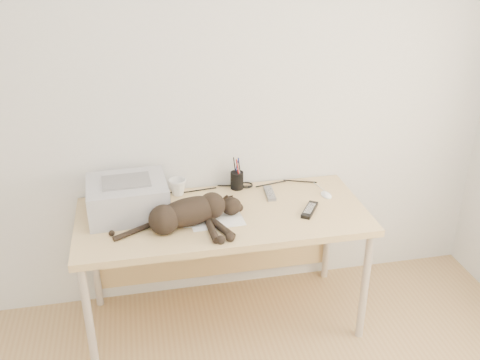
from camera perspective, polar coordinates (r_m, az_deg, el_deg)
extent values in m
plane|color=silver|center=(3.07, -3.16, 8.84)|extent=(3.50, 0.00, 3.50)
cube|color=tan|center=(2.97, -1.83, -3.93)|extent=(1.60, 0.70, 0.04)
cylinder|color=silver|center=(2.92, -15.77, -14.46)|extent=(0.04, 0.04, 0.70)
cylinder|color=silver|center=(3.13, 13.16, -11.02)|extent=(0.04, 0.04, 0.70)
cylinder|color=silver|center=(3.41, -15.30, -8.02)|extent=(0.04, 0.04, 0.70)
cylinder|color=silver|center=(3.59, 9.34, -5.51)|extent=(0.04, 0.04, 0.70)
cube|color=tan|center=(3.42, -2.72, -5.91)|extent=(1.48, 0.02, 0.60)
cube|color=#B3B2B7|center=(2.98, -11.88, -1.86)|extent=(0.44, 0.38, 0.19)
cube|color=black|center=(2.98, -11.90, -1.70)|extent=(0.36, 0.04, 0.11)
cube|color=slate|center=(2.94, -12.06, -0.12)|extent=(0.26, 0.19, 0.01)
cube|color=white|center=(2.90, -2.54, -4.20)|extent=(0.30, 0.22, 0.00)
cube|color=white|center=(2.92, -3.19, -4.01)|extent=(0.31, 0.24, 0.00)
ellipsoid|color=black|center=(2.83, -5.37, -3.38)|extent=(0.39, 0.25, 0.15)
sphere|color=black|center=(2.78, -8.12, -4.22)|extent=(0.16, 0.16, 0.16)
ellipsoid|color=black|center=(2.92, -0.92, -2.81)|extent=(0.13, 0.13, 0.10)
cone|color=black|center=(2.94, -1.43, -1.78)|extent=(0.05, 0.06, 0.05)
cone|color=black|center=(2.95, -0.92, -1.82)|extent=(0.05, 0.06, 0.05)
cylinder|color=black|center=(2.77, -3.01, -5.35)|extent=(0.09, 0.22, 0.04)
cylinder|color=black|center=(2.79, -2.02, -5.10)|extent=(0.09, 0.22, 0.04)
cylinder|color=black|center=(2.82, -11.27, -5.38)|extent=(0.23, 0.09, 0.03)
imported|color=silver|center=(3.16, -6.67, -0.75)|extent=(0.15, 0.15, 0.10)
cylinder|color=black|center=(3.21, -0.33, -0.04)|extent=(0.08, 0.08, 0.11)
cylinder|color=#990C0C|center=(3.18, -0.54, 1.13)|extent=(0.01, 0.01, 0.15)
cylinder|color=navy|center=(3.19, -0.16, 1.23)|extent=(0.01, 0.01, 0.15)
cylinder|color=black|center=(3.17, -0.29, 1.06)|extent=(0.01, 0.01, 0.15)
cube|color=slate|center=(3.16, 3.19, -1.43)|extent=(0.06, 0.18, 0.02)
cube|color=black|center=(3.00, 7.43, -3.18)|extent=(0.14, 0.18, 0.02)
ellipsoid|color=white|center=(3.18, 9.19, -1.43)|extent=(0.07, 0.10, 0.03)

